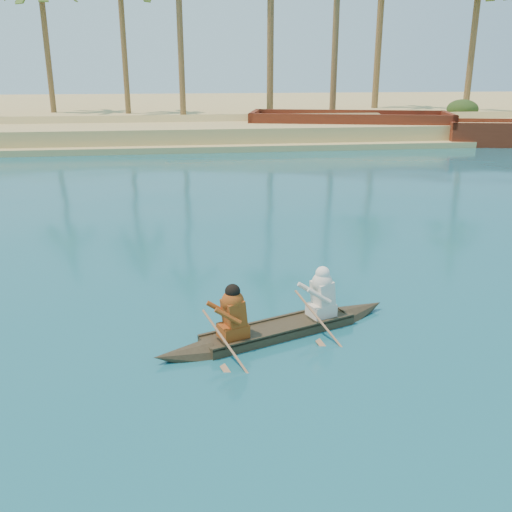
{
  "coord_description": "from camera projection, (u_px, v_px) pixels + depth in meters",
  "views": [
    {
      "loc": [
        -4.14,
        -12.27,
        4.9
      ],
      "look_at": [
        -2.49,
        -0.41,
        0.92
      ],
      "focal_mm": 40.0,
      "sensor_mm": 36.0,
      "label": 1
    }
  ],
  "objects": [
    {
      "name": "canoe",
      "position": [
        279.0,
        322.0,
        10.9
      ],
      "size": [
        4.97,
        2.43,
        1.39
      ],
      "rotation": [
        0.0,
        0.0,
        0.37
      ],
      "color": "#39301F",
      "rests_on": "ground"
    },
    {
      "name": "ground",
      "position": [
        357.0,
        283.0,
        13.62
      ],
      "size": [
        160.0,
        160.0,
        0.0
      ],
      "primitive_type": "plane",
      "color": "#0D4559",
      "rests_on": "ground"
    },
    {
      "name": "sandy_embankment",
      "position": [
        216.0,
        113.0,
        57.52
      ],
      "size": [
        150.0,
        51.0,
        1.5
      ],
      "color": "tan",
      "rests_on": "ground"
    },
    {
      "name": "barge_mid",
      "position": [
        349.0,
        129.0,
        39.78
      ],
      "size": [
        14.38,
        7.83,
        2.28
      ],
      "rotation": [
        0.0,
        0.0,
        -0.25
      ],
      "color": "#602414",
      "rests_on": "ground"
    },
    {
      "name": "palm_grove",
      "position": [
        225.0,
        25.0,
        43.99
      ],
      "size": [
        110.0,
        14.0,
        16.0
      ],
      "primitive_type": null,
      "color": "#3B6222",
      "rests_on": "ground"
    },
    {
      "name": "shrub_cluster",
      "position": [
        230.0,
        119.0,
        42.85
      ],
      "size": [
        100.0,
        6.0,
        2.4
      ],
      "primitive_type": null,
      "color": "#234017",
      "rests_on": "ground"
    }
  ]
}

